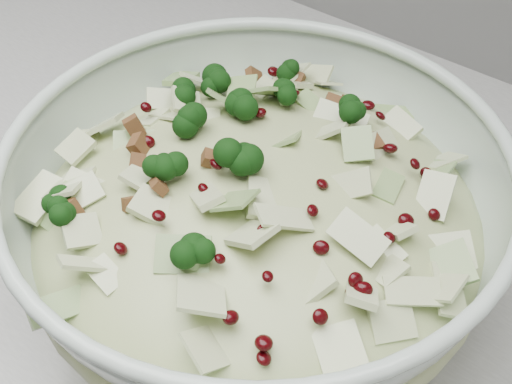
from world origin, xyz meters
TOP-DOWN VIEW (x-y plane):
  - mixing_bowl at (-0.19, 1.60)m, footprint 0.42×0.42m
  - salad at (-0.19, 1.60)m, footprint 0.38×0.38m

SIDE VIEW (x-z plane):
  - mixing_bowl at x=-0.19m, z-range 0.90..1.04m
  - salad at x=-0.19m, z-range 0.92..1.06m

